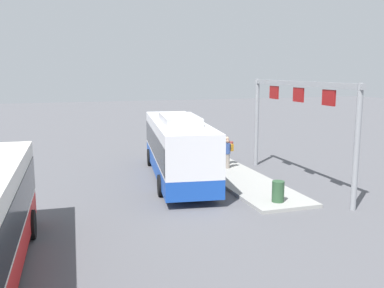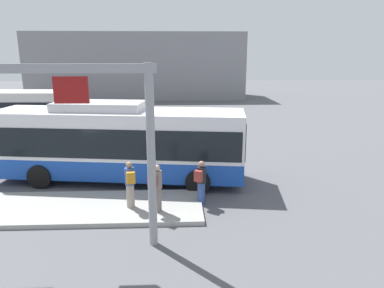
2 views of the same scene
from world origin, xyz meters
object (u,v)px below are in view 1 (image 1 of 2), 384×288
at_px(trash_bin, 278,191).
at_px(bus_main, 178,145).
at_px(person_waiting_near, 205,149).
at_px(person_waiting_mid, 228,153).
at_px(person_boarding, 227,150).

bearing_deg(trash_bin, bus_main, 26.06).
distance_m(person_waiting_near, person_waiting_mid, 2.56).
height_order(bus_main, person_waiting_mid, bus_main).
xyz_separation_m(bus_main, person_waiting_mid, (0.83, -3.21, -0.76)).
bearing_deg(person_waiting_near, trash_bin, 119.15).
relative_size(bus_main, person_waiting_near, 6.47).
distance_m(bus_main, person_boarding, 4.06).
height_order(person_waiting_mid, trash_bin, person_waiting_mid).
distance_m(person_boarding, trash_bin, 7.55).
bearing_deg(person_waiting_mid, person_waiting_near, -95.57).
xyz_separation_m(person_boarding, trash_bin, (-7.50, 0.78, -0.44)).
distance_m(person_boarding, person_waiting_near, 1.79).
bearing_deg(trash_bin, person_waiting_near, 0.54).
xyz_separation_m(person_boarding, person_waiting_near, (1.57, 0.86, -0.16)).
height_order(person_boarding, person_waiting_near, person_boarding).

